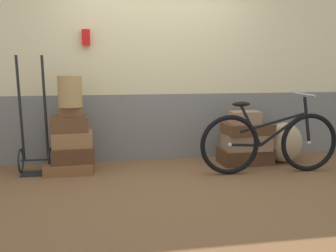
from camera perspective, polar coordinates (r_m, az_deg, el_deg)
The scene contains 15 objects.
ground at distance 4.57m, azimuth -0.01°, elevation -7.62°, with size 10.22×5.20×0.06m, color brown.
station_building at distance 5.22m, azimuth -1.55°, elevation 10.27°, with size 8.22×0.74×2.78m.
suitcase_0 at distance 4.79m, azimuth -14.78°, elevation -6.01°, with size 0.57×0.46×0.13m, color brown.
suitcase_1 at distance 4.75m, azimuth -14.18°, elevation -4.16°, with size 0.50×0.39×0.19m, color #4C2D19.
suitcase_2 at distance 4.74m, azimuth -14.25°, elevation -1.92°, with size 0.47×0.36×0.18m, color olive.
suitcase_3 at distance 4.71m, azimuth -14.71°, elevation 0.29°, with size 0.44×0.31×0.19m, color brown.
suitcase_4 at distance 4.69m, azimuth -14.54°, elevation 2.14°, with size 0.28×0.22×0.12m, color brown.
suitcase_5 at distance 5.14m, azimuth 11.58°, elevation -4.48°, with size 0.67×0.42×0.19m, color #4C2D19.
suitcase_6 at distance 5.08m, azimuth 11.80°, elevation -2.33°, with size 0.59×0.39×0.21m, color #937051.
suitcase_7 at distance 5.05m, azimuth 11.97°, elevation -0.40°, with size 0.62×0.40×0.14m, color brown.
suitcase_8 at distance 5.00m, azimuth 11.58°, elevation 1.27°, with size 0.38×0.25×0.16m, color #937051.
wicker_basket at distance 4.64m, azimuth -14.65°, elevation 5.10°, with size 0.28×0.28×0.37m, color #A8844C.
luggage_trolley at distance 4.84m, azimuth -19.58°, elevation -2.81°, with size 0.37×0.37×1.41m.
burlap_sack at distance 5.29m, azimuth 17.18°, elevation -2.40°, with size 0.48×0.41×0.54m, color tan.
bicycle at distance 4.70m, azimuth 15.17°, elevation -2.37°, with size 1.73×0.46×0.96m.
Camera 1 is at (-0.79, -4.31, 1.27)m, focal length 40.19 mm.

